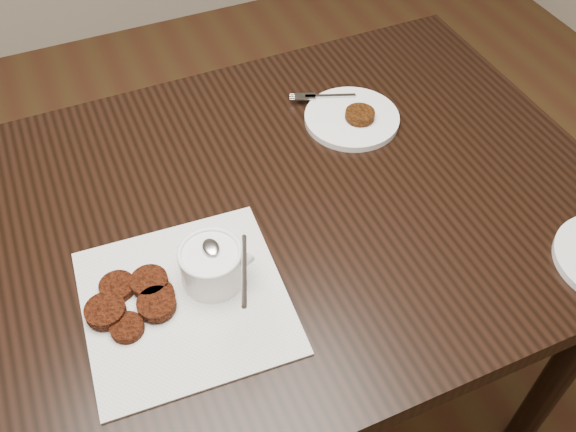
{
  "coord_description": "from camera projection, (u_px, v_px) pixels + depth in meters",
  "views": [
    {
      "loc": [
        -0.15,
        -0.55,
        1.53
      ],
      "look_at": [
        0.11,
        0.04,
        0.8
      ],
      "focal_mm": 39.13,
      "sensor_mm": 36.0,
      "label": 1
    }
  ],
  "objects": [
    {
      "name": "table",
      "position": [
        256.0,
        331.0,
        1.33
      ],
      "size": [
        1.26,
        0.81,
        0.75
      ],
      "primitive_type": "cube",
      "color": "black",
      "rests_on": "floor"
    },
    {
      "name": "napkin",
      "position": [
        185.0,
        301.0,
        0.93
      ],
      "size": [
        0.31,
        0.31,
        0.0
      ],
      "primitive_type": "cube",
      "rotation": [
        0.0,
        0.0,
        -0.06
      ],
      "color": "white",
      "rests_on": "table"
    },
    {
      "name": "sauce_ramekin",
      "position": [
        210.0,
        251.0,
        0.91
      ],
      "size": [
        0.15,
        0.15,
        0.13
      ],
      "primitive_type": null,
      "rotation": [
        0.0,
        0.0,
        -0.24
      ],
      "color": "white",
      "rests_on": "napkin"
    },
    {
      "name": "patty_cluster",
      "position": [
        140.0,
        299.0,
        0.92
      ],
      "size": [
        0.22,
        0.22,
        0.02
      ],
      "primitive_type": null,
      "rotation": [
        0.0,
        0.0,
        -0.16
      ],
      "color": "#561F0B",
      "rests_on": "napkin"
    },
    {
      "name": "plate_with_patty",
      "position": [
        352.0,
        115.0,
        1.2
      ],
      "size": [
        0.24,
        0.24,
        0.03
      ],
      "primitive_type": null,
      "rotation": [
        0.0,
        0.0,
        -0.37
      ],
      "color": "white",
      "rests_on": "table"
    }
  ]
}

